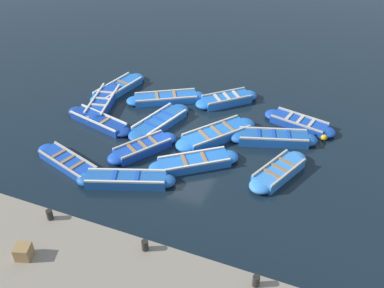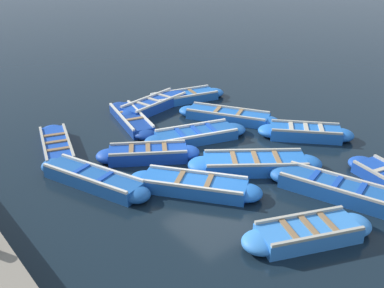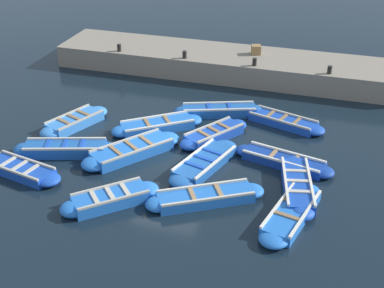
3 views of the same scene
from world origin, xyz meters
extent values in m
plane|color=black|center=(0.00, 0.00, 0.00)|extent=(120.00, 120.00, 0.00)
cube|color=#1947B7|center=(-2.75, 4.43, 0.16)|extent=(1.39, 2.61, 0.32)
ellipsoid|color=#1947B7|center=(-3.01, 3.21, 0.16)|extent=(0.98, 1.00, 0.32)
ellipsoid|color=#1947B7|center=(-2.50, 5.64, 0.16)|extent=(0.98, 1.00, 0.32)
cube|color=#B2AD9E|center=(-2.36, 4.34, 0.36)|extent=(0.58, 2.40, 0.07)
cube|color=#B2AD9E|center=(-3.15, 4.51, 0.36)|extent=(0.58, 2.40, 0.07)
cube|color=beige|center=(-2.86, 3.91, 0.34)|extent=(0.80, 0.30, 0.04)
cube|color=beige|center=(-2.75, 4.43, 0.34)|extent=(0.80, 0.30, 0.04)
cube|color=beige|center=(-2.64, 4.94, 0.34)|extent=(0.80, 0.30, 0.04)
cube|color=navy|center=(0.46, -4.04, 0.15)|extent=(1.44, 2.98, 0.31)
ellipsoid|color=navy|center=(0.13, -5.44, 0.15)|extent=(0.88, 0.90, 0.31)
ellipsoid|color=navy|center=(0.79, -2.65, 0.15)|extent=(0.88, 0.90, 0.31)
cube|color=silver|center=(0.81, -4.13, 0.34)|extent=(0.73, 2.76, 0.07)
cube|color=silver|center=(0.11, -3.96, 0.34)|extent=(0.73, 2.76, 0.07)
cube|color=#9E7A51|center=(0.37, -4.44, 0.33)|extent=(0.71, 0.30, 0.04)
cube|color=#9E7A51|center=(0.56, -3.65, 0.33)|extent=(0.71, 0.30, 0.04)
cube|color=blue|center=(-0.48, 1.28, 0.19)|extent=(2.99, 2.60, 0.38)
ellipsoid|color=blue|center=(0.71, 0.39, 0.19)|extent=(1.35, 1.35, 0.38)
ellipsoid|color=blue|center=(-1.67, 2.16, 0.19)|extent=(1.35, 1.35, 0.38)
cube|color=#B2AD9E|center=(-0.19, 1.66, 0.42)|extent=(2.38, 1.80, 0.07)
cube|color=#B2AD9E|center=(-0.76, 0.90, 0.42)|extent=(2.38, 1.80, 0.07)
cube|color=olive|center=(0.03, 0.90, 0.40)|extent=(0.66, 0.81, 0.04)
cube|color=olive|center=(-0.48, 1.28, 0.40)|extent=(0.66, 0.81, 0.04)
cube|color=olive|center=(-0.98, 1.65, 0.40)|extent=(0.66, 0.81, 0.04)
cube|color=blue|center=(1.67, 1.09, 0.17)|extent=(2.42, 2.80, 0.34)
ellipsoid|color=blue|center=(2.51, -0.03, 0.17)|extent=(1.18, 1.19, 0.34)
ellipsoid|color=blue|center=(0.82, 2.22, 0.17)|extent=(1.18, 1.19, 0.34)
cube|color=silver|center=(2.00, 1.34, 0.38)|extent=(1.72, 2.26, 0.07)
cube|color=silver|center=(1.34, 0.85, 0.38)|extent=(1.72, 2.26, 0.07)
cube|color=olive|center=(1.91, 0.77, 0.36)|extent=(0.72, 0.59, 0.04)
cube|color=olive|center=(1.43, 1.41, 0.36)|extent=(0.72, 0.59, 0.04)
cube|color=blue|center=(-3.45, 0.76, 0.19)|extent=(2.25, 2.33, 0.37)
ellipsoid|color=blue|center=(-2.66, -0.09, 0.19)|extent=(1.20, 1.20, 0.37)
ellipsoid|color=blue|center=(-4.24, 1.62, 0.19)|extent=(1.20, 1.20, 0.37)
cube|color=#B2AD9E|center=(-3.15, 1.04, 0.41)|extent=(1.61, 1.73, 0.07)
cube|color=#B2AD9E|center=(-3.76, 0.48, 0.41)|extent=(1.61, 1.73, 0.07)
cube|color=beige|center=(-3.12, 0.40, 0.39)|extent=(0.68, 0.64, 0.04)
cube|color=beige|center=(-3.45, 0.76, 0.39)|extent=(0.68, 0.64, 0.04)
cube|color=beige|center=(-3.79, 1.12, 0.39)|extent=(0.68, 0.64, 0.04)
cube|color=#1E59AD|center=(-0.48, -1.43, 0.16)|extent=(2.83, 1.73, 0.32)
ellipsoid|color=#1E59AD|center=(0.79, -1.82, 0.16)|extent=(1.19, 1.17, 0.32)
ellipsoid|color=#1E59AD|center=(-1.75, -1.05, 0.16)|extent=(1.19, 1.17, 0.32)
cube|color=silver|center=(-0.35, -0.99, 0.36)|extent=(2.51, 0.82, 0.07)
cube|color=silver|center=(-0.61, -1.88, 0.36)|extent=(2.51, 0.82, 0.07)
cube|color=#1947B7|center=(0.06, -1.60, 0.34)|extent=(0.39, 0.89, 0.04)
cube|color=#1947B7|center=(-0.48, -1.43, 0.34)|extent=(0.39, 0.89, 0.04)
cube|color=#1947B7|center=(-1.02, -1.27, 0.34)|extent=(0.39, 0.89, 0.04)
cube|color=#3884E0|center=(0.99, 4.35, 0.19)|extent=(2.48, 1.74, 0.37)
ellipsoid|color=#3884E0|center=(2.06, 3.91, 0.19)|extent=(1.14, 1.13, 0.37)
ellipsoid|color=#3884E0|center=(-0.07, 4.79, 0.19)|extent=(1.14, 1.13, 0.37)
cube|color=#B2AD9E|center=(1.16, 4.74, 0.41)|extent=(2.12, 0.93, 0.07)
cube|color=#B2AD9E|center=(0.83, 3.96, 0.41)|extent=(2.12, 0.93, 0.07)
cube|color=olive|center=(1.45, 4.16, 0.39)|extent=(0.44, 0.81, 0.04)
cube|color=olive|center=(0.99, 4.35, 0.39)|extent=(0.44, 0.81, 0.04)
cube|color=olive|center=(0.54, 4.54, 0.39)|extent=(0.44, 0.81, 0.04)
cube|color=#1E59AD|center=(3.63, -0.90, 0.19)|extent=(1.77, 3.10, 0.37)
ellipsoid|color=#1E59AD|center=(4.16, -2.32, 0.19)|extent=(0.92, 0.93, 0.37)
ellipsoid|color=#1E59AD|center=(3.11, 0.52, 0.19)|extent=(0.92, 0.93, 0.37)
cube|color=silver|center=(3.96, -0.78, 0.41)|extent=(1.10, 2.81, 0.07)
cube|color=silver|center=(3.31, -1.02, 0.41)|extent=(1.10, 2.81, 0.07)
cube|color=#1947B7|center=(3.78, -1.30, 0.39)|extent=(0.69, 0.37, 0.04)
cube|color=#1947B7|center=(3.49, -0.49, 0.39)|extent=(0.69, 0.37, 0.04)
cube|color=#1947B7|center=(-1.02, -4.70, 0.18)|extent=(2.98, 1.46, 0.37)
ellipsoid|color=#1947B7|center=(0.37, -4.40, 0.18)|extent=(0.98, 0.96, 0.37)
ellipsoid|color=#1947B7|center=(-2.42, -5.01, 0.18)|extent=(0.98, 0.96, 0.37)
cube|color=silver|center=(-1.11, -4.32, 0.40)|extent=(2.75, 0.67, 0.07)
cube|color=silver|center=(-0.94, -5.09, 0.40)|extent=(2.75, 0.67, 0.07)
cube|color=beige|center=(-0.43, -4.58, 0.39)|extent=(0.30, 0.78, 0.04)
cube|color=beige|center=(-1.02, -4.70, 0.39)|extent=(0.30, 0.78, 0.04)
cube|color=beige|center=(-1.62, -4.83, 0.39)|extent=(0.30, 0.78, 0.04)
cube|color=#1E59AD|center=(-1.10, 3.62, 0.20)|extent=(1.70, 3.05, 0.39)
ellipsoid|color=#1E59AD|center=(-0.66, 2.23, 0.20)|extent=(0.99, 1.01, 0.39)
ellipsoid|color=#1E59AD|center=(-1.54, 5.02, 0.20)|extent=(0.99, 1.01, 0.39)
cube|color=beige|center=(-0.73, 3.74, 0.43)|extent=(0.94, 2.76, 0.07)
cube|color=beige|center=(-1.47, 3.51, 0.43)|extent=(0.94, 2.76, 0.07)
cube|color=#1947B7|center=(-0.91, 3.03, 0.41)|extent=(0.76, 0.36, 0.04)
cube|color=#1947B7|center=(-1.10, 3.62, 0.41)|extent=(0.76, 0.36, 0.04)
cube|color=#1947B7|center=(-1.29, 4.22, 0.41)|extent=(0.76, 0.36, 0.04)
cube|color=#1947B7|center=(3.53, -3.57, 0.15)|extent=(1.62, 2.83, 0.31)
ellipsoid|color=#1947B7|center=(3.12, -4.86, 0.15)|extent=(0.98, 1.00, 0.31)
ellipsoid|color=#1947B7|center=(3.93, -2.28, 0.15)|extent=(0.98, 1.00, 0.31)
cube|color=#B2AD9E|center=(3.89, -3.68, 0.34)|extent=(0.88, 2.55, 0.07)
cube|color=#B2AD9E|center=(3.16, -3.45, 0.34)|extent=(0.88, 2.55, 0.07)
cube|color=olive|center=(3.35, -4.12, 0.33)|extent=(0.75, 0.36, 0.04)
cube|color=olive|center=(3.53, -3.57, 0.33)|extent=(0.75, 0.36, 0.04)
cube|color=olive|center=(3.70, -3.02, 0.33)|extent=(0.75, 0.36, 0.04)
cube|color=blue|center=(-2.48, -2.04, 0.17)|extent=(2.27, 3.03, 0.33)
ellipsoid|color=blue|center=(-1.72, -3.34, 0.17)|extent=(1.10, 1.11, 0.33)
ellipsoid|color=blue|center=(-3.25, -0.74, 0.17)|extent=(1.10, 1.11, 0.33)
cube|color=beige|center=(-2.15, -1.84, 0.37)|extent=(1.57, 2.59, 0.07)
cube|color=beige|center=(-2.82, -2.24, 0.37)|extent=(1.57, 2.59, 0.07)
cube|color=#9E7A51|center=(-2.26, -2.41, 0.35)|extent=(0.72, 0.51, 0.04)
cube|color=#9E7A51|center=(-2.70, -1.67, 0.35)|extent=(0.72, 0.51, 0.04)
cube|color=blue|center=(-2.53, -4.72, 0.16)|extent=(2.83, 1.54, 0.31)
ellipsoid|color=blue|center=(-1.23, -5.03, 0.16)|extent=(1.08, 1.05, 0.31)
ellipsoid|color=blue|center=(-3.84, -4.42, 0.16)|extent=(1.08, 1.05, 0.31)
cube|color=silver|center=(-2.44, -4.30, 0.35)|extent=(2.58, 0.68, 0.07)
cube|color=silver|center=(-2.63, -5.15, 0.35)|extent=(2.58, 0.68, 0.07)
cube|color=olive|center=(-2.16, -4.81, 0.33)|extent=(0.33, 0.84, 0.04)
cube|color=olive|center=(-2.91, -4.64, 0.33)|extent=(0.33, 0.84, 0.04)
cube|color=#1947B7|center=(1.59, -1.23, 0.19)|extent=(2.45, 1.99, 0.37)
ellipsoid|color=#1947B7|center=(2.59, -1.88, 0.19)|extent=(1.08, 1.07, 0.37)
ellipsoid|color=#1947B7|center=(0.59, -0.59, 0.19)|extent=(1.08, 1.07, 0.37)
cube|color=#B2AD9E|center=(1.80, -0.92, 0.41)|extent=(2.00, 1.33, 0.07)
cube|color=#B2AD9E|center=(1.39, -1.55, 0.41)|extent=(2.00, 1.33, 0.07)
cube|color=olive|center=(2.01, -1.51, 0.39)|extent=(0.52, 0.69, 0.04)
cube|color=olive|center=(1.59, -1.23, 0.39)|extent=(0.52, 0.69, 0.04)
cube|color=olive|center=(1.17, -0.96, 0.39)|extent=(0.52, 0.69, 0.04)
cube|color=gray|center=(8.23, 0.00, 0.52)|extent=(3.16, 16.50, 1.03)
cylinder|color=black|center=(7.00, -1.67, 1.21)|extent=(0.20, 0.20, 0.35)
cylinder|color=black|center=(7.00, 1.67, 1.21)|extent=(0.20, 0.20, 0.35)
cylinder|color=black|center=(7.00, 5.00, 1.21)|extent=(0.20, 0.20, 0.35)
cube|color=olive|center=(8.54, -1.43, 1.25)|extent=(0.54, 0.54, 0.43)
sphere|color=#EAB214|center=(-2.07, 5.63, 0.14)|extent=(0.27, 0.27, 0.27)
camera|label=1|loc=(14.65, 6.21, 11.30)|focal=42.00mm
camera|label=2|loc=(8.23, 9.16, 6.35)|focal=42.00mm
camera|label=3|loc=(-15.76, -5.65, 9.81)|focal=50.00mm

